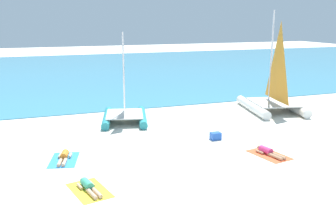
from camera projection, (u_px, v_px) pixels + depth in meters
ground_plane at (140, 113)px, 24.55m from camera, size 120.00×120.00×0.00m
ocean_water at (89, 71)px, 43.62m from camera, size 120.00×40.00×0.05m
sailboat_teal at (125, 109)px, 22.22m from camera, size 3.36×4.37×5.07m
sailboat_white at (273, 97)px, 24.75m from camera, size 3.98×5.34×6.30m
towel_left at (64, 160)px, 16.36m from camera, size 1.52×2.11×0.01m
sunbather_left at (64, 157)px, 16.40m from camera, size 0.76×1.56×0.30m
towel_middle at (89, 190)px, 13.48m from camera, size 1.47×2.09×0.01m
sunbather_middle at (89, 186)px, 13.50m from camera, size 0.72×1.56×0.30m
towel_right at (269, 155)px, 16.97m from camera, size 1.42×2.06×0.01m
sunbather_right at (268, 152)px, 16.99m from camera, size 0.67×1.56×0.30m
cooler_box at (216, 136)px, 19.09m from camera, size 0.50×0.36×0.36m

